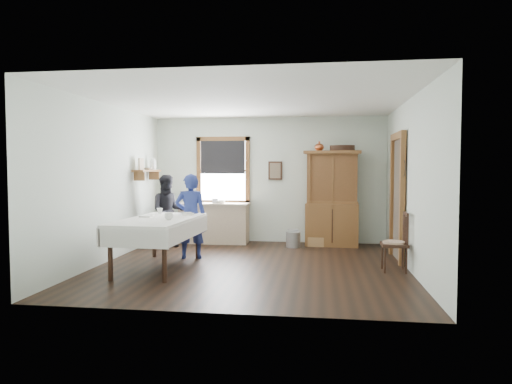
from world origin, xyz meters
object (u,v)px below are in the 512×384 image
(pail, at_px, (293,240))
(woman_blue, at_px, (191,219))
(china_hutch, at_px, (332,198))
(wicker_basket, at_px, (316,241))
(spindle_chair, at_px, (394,242))
(work_counter, at_px, (214,223))
(figure_dark, at_px, (168,214))
(dining_table, at_px, (159,243))

(pail, distance_m, woman_blue, 2.29)
(china_hutch, xyz_separation_m, wicker_basket, (-0.32, -0.12, -0.88))
(pail, relative_size, wicker_basket, 0.95)
(spindle_chair, distance_m, woman_blue, 3.47)
(work_counter, height_order, figure_dark, figure_dark)
(work_counter, bearing_deg, figure_dark, -140.12)
(work_counter, xyz_separation_m, china_hutch, (2.50, -0.02, 0.55))
(pail, xyz_separation_m, figure_dark, (-2.51, -0.34, 0.52))
(wicker_basket, height_order, figure_dark, figure_dark)
(china_hutch, height_order, pail, china_hutch)
(work_counter, xyz_separation_m, dining_table, (-0.31, -2.58, -0.03))
(china_hutch, height_order, wicker_basket, china_hutch)
(work_counter, distance_m, wicker_basket, 2.21)
(china_hutch, xyz_separation_m, figure_dark, (-3.29, -0.65, -0.30))
(spindle_chair, relative_size, woman_blue, 0.67)
(pail, xyz_separation_m, wicker_basket, (0.46, 0.19, -0.06))
(china_hutch, xyz_separation_m, spindle_chair, (0.89, -2.27, -0.52))
(dining_table, relative_size, wicker_basket, 6.11)
(woman_blue, bearing_deg, work_counter, -102.75)
(woman_blue, height_order, figure_dark, woman_blue)
(dining_table, distance_m, wicker_basket, 3.50)
(figure_dark, bearing_deg, dining_table, -100.19)
(figure_dark, bearing_deg, work_counter, 15.89)
(dining_table, height_order, spindle_chair, spindle_chair)
(china_hutch, bearing_deg, woman_blue, -142.30)
(figure_dark, bearing_deg, pail, -16.66)
(pail, bearing_deg, spindle_chair, -49.44)
(work_counter, relative_size, dining_table, 0.75)
(spindle_chair, bearing_deg, figure_dark, 159.86)
(work_counter, xyz_separation_m, spindle_chair, (3.39, -2.29, 0.03))
(china_hutch, height_order, spindle_chair, china_hutch)
(china_hutch, xyz_separation_m, woman_blue, (-2.53, -1.69, -0.28))
(china_hutch, relative_size, dining_table, 0.98)
(china_hutch, xyz_separation_m, dining_table, (-2.81, -2.56, -0.58))
(pail, relative_size, woman_blue, 0.22)
(spindle_chair, distance_m, wicker_basket, 2.49)
(spindle_chair, relative_size, figure_dark, 0.68)
(work_counter, xyz_separation_m, figure_dark, (-0.79, -0.67, 0.25))
(woman_blue, xyz_separation_m, figure_dark, (-0.76, 1.04, -0.02))
(china_hutch, distance_m, figure_dark, 3.37)
(spindle_chair, bearing_deg, wicker_basket, 120.43)
(china_hutch, height_order, figure_dark, china_hutch)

